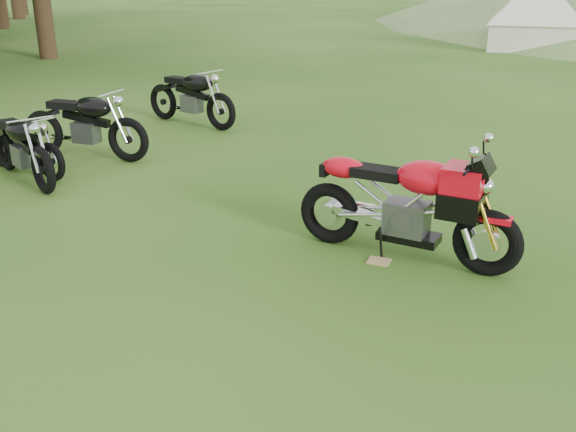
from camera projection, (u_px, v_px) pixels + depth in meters
The scene contains 9 objects.
ground at pixel (244, 291), 5.72m from camera, with size 120.00×120.00×0.00m, color #235111.
treeline at pixel (18, 39), 26.74m from camera, with size 28.00×32.00×14.00m, color black, non-canonical shape.
sport_motorcycle at pixel (406, 196), 6.16m from camera, with size 2.15×0.54×1.29m, color red, non-canonical shape.
plywood_board at pixel (379, 261), 6.29m from camera, with size 0.21×0.17×0.02m, color tan.
vintage_moto_a at pixel (21, 145), 8.52m from camera, with size 1.93×0.45×1.01m, color black, non-canonical shape.
vintage_moto_b at pixel (23, 143), 8.87m from camera, with size 1.67×0.39×0.88m, color black, non-canonical shape.
vintage_moto_c at pixel (84, 122), 9.60m from camera, with size 2.10×0.49×1.10m, color black, non-canonical shape.
vintage_moto_d at pixel (190, 95), 11.69m from camera, with size 2.09×0.48×1.10m, color black, non-canonical shape.
tent_left at pixel (537, 11), 22.86m from camera, with size 3.05×3.05×2.64m, color white, non-canonical shape.
Camera 1 is at (2.69, -4.35, 2.67)m, focal length 40.00 mm.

